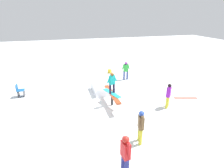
{
  "coord_description": "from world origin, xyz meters",
  "views": [
    {
      "loc": [
        9.04,
        -2.51,
        5.19
      ],
      "look_at": [
        0.0,
        0.0,
        1.38
      ],
      "focal_mm": 28.0,
      "sensor_mm": 36.0,
      "label": 1
    }
  ],
  "objects_px": {
    "loose_snowboard_coral": "(186,98)",
    "folding_chair": "(20,91)",
    "main_rider_on_rail": "(112,84)",
    "bystander_purple": "(168,94)",
    "bystander_red": "(125,154)",
    "backpack_on_snow": "(110,71)",
    "bystander_green": "(126,70)",
    "rail_feature": "(112,95)",
    "bystander_brown": "(141,125)"
  },
  "relations": [
    {
      "from": "main_rider_on_rail",
      "to": "folding_chair",
      "type": "xyz_separation_m",
      "value": [
        -2.76,
        -5.58,
        -0.99
      ]
    },
    {
      "from": "bystander_red",
      "to": "loose_snowboard_coral",
      "type": "height_order",
      "value": "bystander_red"
    },
    {
      "from": "bystander_green",
      "to": "backpack_on_snow",
      "type": "distance_m",
      "value": 2.3
    },
    {
      "from": "folding_chair",
      "to": "backpack_on_snow",
      "type": "height_order",
      "value": "folding_chair"
    },
    {
      "from": "bystander_brown",
      "to": "bystander_purple",
      "type": "relative_size",
      "value": 1.04
    },
    {
      "from": "bystander_red",
      "to": "backpack_on_snow",
      "type": "height_order",
      "value": "bystander_red"
    },
    {
      "from": "bystander_purple",
      "to": "folding_chair",
      "type": "relative_size",
      "value": 1.7
    },
    {
      "from": "backpack_on_snow",
      "to": "bystander_purple",
      "type": "bearing_deg",
      "value": 154.84
    },
    {
      "from": "rail_feature",
      "to": "bystander_purple",
      "type": "distance_m",
      "value": 3.28
    },
    {
      "from": "rail_feature",
      "to": "loose_snowboard_coral",
      "type": "bearing_deg",
      "value": 83.95
    },
    {
      "from": "folding_chair",
      "to": "main_rider_on_rail",
      "type": "bearing_deg",
      "value": -114.47
    },
    {
      "from": "bystander_brown",
      "to": "bystander_green",
      "type": "bearing_deg",
      "value": 179.72
    },
    {
      "from": "bystander_brown",
      "to": "folding_chair",
      "type": "xyz_separation_m",
      "value": [
        -6.27,
        -5.85,
        -0.46
      ]
    },
    {
      "from": "main_rider_on_rail",
      "to": "bystander_green",
      "type": "relative_size",
      "value": 1.01
    },
    {
      "from": "bystander_red",
      "to": "backpack_on_snow",
      "type": "distance_m",
      "value": 11.11
    },
    {
      "from": "bystander_brown",
      "to": "loose_snowboard_coral",
      "type": "height_order",
      "value": "bystander_brown"
    },
    {
      "from": "bystander_green",
      "to": "bystander_brown",
      "type": "bearing_deg",
      "value": -97.92
    },
    {
      "from": "loose_snowboard_coral",
      "to": "backpack_on_snow",
      "type": "bearing_deg",
      "value": -45.53
    },
    {
      "from": "bystander_brown",
      "to": "folding_chair",
      "type": "bearing_deg",
      "value": -122.14
    },
    {
      "from": "bystander_green",
      "to": "loose_snowboard_coral",
      "type": "height_order",
      "value": "bystander_green"
    },
    {
      "from": "rail_feature",
      "to": "bystander_green",
      "type": "bearing_deg",
      "value": 148.76
    },
    {
      "from": "main_rider_on_rail",
      "to": "backpack_on_snow",
      "type": "bearing_deg",
      "value": 146.67
    },
    {
      "from": "loose_snowboard_coral",
      "to": "folding_chair",
      "type": "bearing_deg",
      "value": -0.97
    },
    {
      "from": "bystander_red",
      "to": "bystander_purple",
      "type": "xyz_separation_m",
      "value": [
        -3.73,
        3.97,
        -0.05
      ]
    },
    {
      "from": "rail_feature",
      "to": "bystander_green",
      "type": "distance_m",
      "value": 4.59
    },
    {
      "from": "bystander_brown",
      "to": "bystander_purple",
      "type": "height_order",
      "value": "bystander_brown"
    },
    {
      "from": "backpack_on_snow",
      "to": "folding_chair",
      "type": "bearing_deg",
      "value": 76.56
    },
    {
      "from": "bystander_brown",
      "to": "folding_chair",
      "type": "distance_m",
      "value": 8.58
    },
    {
      "from": "bystander_red",
      "to": "backpack_on_snow",
      "type": "xyz_separation_m",
      "value": [
        -10.85,
        2.32,
        -0.72
      ]
    },
    {
      "from": "main_rider_on_rail",
      "to": "bystander_purple",
      "type": "bearing_deg",
      "value": 49.97
    },
    {
      "from": "backpack_on_snow",
      "to": "loose_snowboard_coral",
      "type": "bearing_deg",
      "value": 170.46
    },
    {
      "from": "bystander_purple",
      "to": "loose_snowboard_coral",
      "type": "distance_m",
      "value": 2.15
    },
    {
      "from": "rail_feature",
      "to": "bystander_purple",
      "type": "xyz_separation_m",
      "value": [
        1.13,
        3.08,
        0.17
      ]
    },
    {
      "from": "bystander_red",
      "to": "bystander_green",
      "type": "distance_m",
      "value": 9.38
    },
    {
      "from": "loose_snowboard_coral",
      "to": "rail_feature",
      "type": "bearing_deg",
      "value": 11.04
    },
    {
      "from": "bystander_green",
      "to": "bystander_brown",
      "type": "xyz_separation_m",
      "value": [
        7.48,
        -2.02,
        0.02
      ]
    },
    {
      "from": "bystander_green",
      "to": "loose_snowboard_coral",
      "type": "xyz_separation_m",
      "value": [
        4.38,
        2.64,
        -0.84
      ]
    },
    {
      "from": "rail_feature",
      "to": "folding_chair",
      "type": "height_order",
      "value": "folding_chair"
    },
    {
      "from": "rail_feature",
      "to": "loose_snowboard_coral",
      "type": "height_order",
      "value": "rail_feature"
    },
    {
      "from": "backpack_on_snow",
      "to": "bystander_brown",
      "type": "bearing_deg",
      "value": 134.82
    },
    {
      "from": "bystander_red",
      "to": "bystander_purple",
      "type": "relative_size",
      "value": 1.06
    },
    {
      "from": "bystander_red",
      "to": "bystander_purple",
      "type": "distance_m",
      "value": 5.44
    },
    {
      "from": "bystander_purple",
      "to": "folding_chair",
      "type": "bearing_deg",
      "value": -70.4
    },
    {
      "from": "bystander_red",
      "to": "loose_snowboard_coral",
      "type": "distance_m",
      "value": 7.37
    },
    {
      "from": "main_rider_on_rail",
      "to": "rail_feature",
      "type": "bearing_deg",
      "value": 0.0
    },
    {
      "from": "bystander_brown",
      "to": "backpack_on_snow",
      "type": "bearing_deg",
      "value": -172.13
    },
    {
      "from": "bystander_purple",
      "to": "backpack_on_snow",
      "type": "bearing_deg",
      "value": -123.19
    },
    {
      "from": "loose_snowboard_coral",
      "to": "folding_chair",
      "type": "height_order",
      "value": "folding_chair"
    },
    {
      "from": "bystander_brown",
      "to": "loose_snowboard_coral",
      "type": "bearing_deg",
      "value": 138.46
    },
    {
      "from": "bystander_red",
      "to": "bystander_green",
      "type": "height_order",
      "value": "bystander_red"
    }
  ]
}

